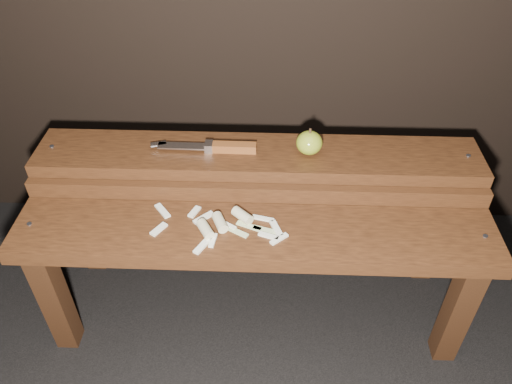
{
  "coord_description": "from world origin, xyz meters",
  "views": [
    {
      "loc": [
        0.04,
        -0.92,
        1.28
      ],
      "look_at": [
        0.0,
        0.06,
        0.45
      ],
      "focal_mm": 35.0,
      "sensor_mm": 36.0,
      "label": 1
    }
  ],
  "objects_px": {
    "bench_rear_tier": "(257,177)",
    "knife": "(221,147)",
    "apple": "(309,143)",
    "bench_front_tier": "(254,252)"
  },
  "relations": [
    {
      "from": "bench_front_tier",
      "to": "apple",
      "type": "relative_size",
      "value": 15.98
    },
    {
      "from": "bench_rear_tier",
      "to": "knife",
      "type": "bearing_deg",
      "value": 177.71
    },
    {
      "from": "apple",
      "to": "knife",
      "type": "relative_size",
      "value": 0.26
    },
    {
      "from": "bench_rear_tier",
      "to": "bench_front_tier",
      "type": "bearing_deg",
      "value": -90.0
    },
    {
      "from": "apple",
      "to": "bench_rear_tier",
      "type": "bearing_deg",
      "value": -178.19
    },
    {
      "from": "bench_front_tier",
      "to": "bench_rear_tier",
      "type": "xyz_separation_m",
      "value": [
        0.0,
        0.23,
        0.06
      ]
    },
    {
      "from": "bench_front_tier",
      "to": "bench_rear_tier",
      "type": "bearing_deg",
      "value": 90.0
    },
    {
      "from": "bench_front_tier",
      "to": "knife",
      "type": "relative_size",
      "value": 4.17
    },
    {
      "from": "apple",
      "to": "knife",
      "type": "distance_m",
      "value": 0.24
    },
    {
      "from": "knife",
      "to": "bench_rear_tier",
      "type": "bearing_deg",
      "value": -2.29
    }
  ]
}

